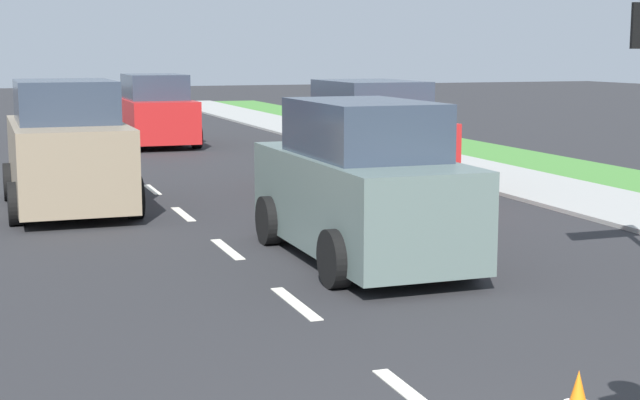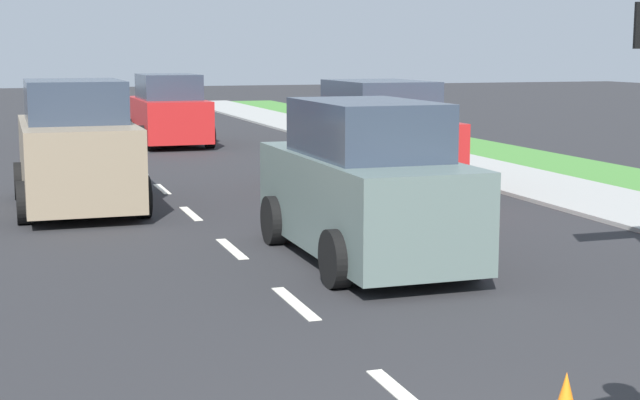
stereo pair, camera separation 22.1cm
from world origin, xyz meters
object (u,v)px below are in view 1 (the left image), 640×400
(car_outgoing_far, at_px, (155,112))
(car_parked_far, at_px, (368,140))
(car_outgoing_ahead, at_px, (360,187))
(car_oncoming_lead, at_px, (67,150))

(car_outgoing_far, relative_size, car_parked_far, 1.00)
(car_outgoing_ahead, xyz_separation_m, car_outgoing_far, (0.15, 16.06, -0.02))
(car_outgoing_far, bearing_deg, car_oncoming_lead, -107.38)
(car_outgoing_ahead, xyz_separation_m, car_parked_far, (2.46, 5.71, 0.03))
(car_outgoing_far, xyz_separation_m, car_parked_far, (2.31, -10.35, 0.05))
(car_parked_far, bearing_deg, car_outgoing_far, 102.58)
(car_outgoing_far, height_order, car_oncoming_lead, car_oncoming_lead)
(car_outgoing_ahead, xyz_separation_m, car_oncoming_lead, (-3.19, 5.41, 0.06))
(car_outgoing_ahead, relative_size, car_oncoming_lead, 0.99)
(car_outgoing_ahead, distance_m, car_outgoing_far, 16.06)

